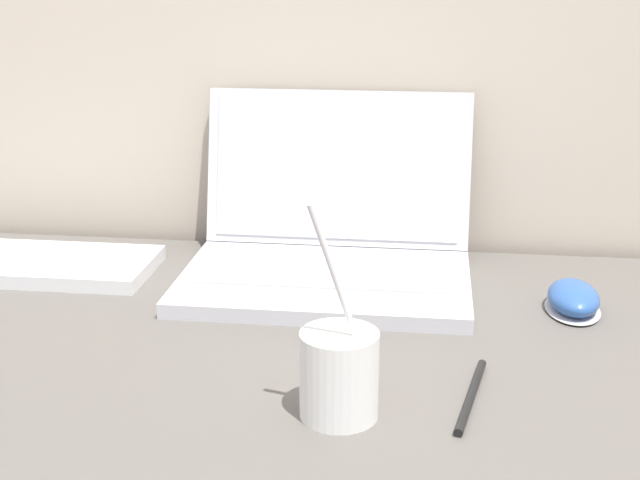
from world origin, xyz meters
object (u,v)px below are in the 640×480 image
object	(u,v)px
computer_mouse	(573,299)
pen	(471,396)
laptop	(329,241)
drink_cup	(339,372)
external_keyboard	(14,263)

from	to	relation	value
computer_mouse	pen	distance (m)	0.28
laptop	computer_mouse	distance (m)	0.33
drink_cup	computer_mouse	size ratio (longest dim) A/B	2.06
drink_cup	computer_mouse	distance (m)	0.40
laptop	pen	size ratio (longest dim) A/B	2.49
pen	laptop	bearing A→B (deg)	118.45
laptop	external_keyboard	world-z (taller)	laptop
laptop	external_keyboard	bearing A→B (deg)	-175.82
computer_mouse	pen	bearing A→B (deg)	-118.19
drink_cup	external_keyboard	bearing A→B (deg)	144.69
drink_cup	computer_mouse	xyz separation A→B (m)	(0.26, 0.30, -0.03)
laptop	computer_mouse	world-z (taller)	laptop
computer_mouse	pen	world-z (taller)	computer_mouse
laptop	pen	world-z (taller)	laptop
computer_mouse	external_keyboard	xyz separation A→B (m)	(-0.77, 0.06, -0.01)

